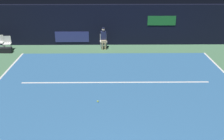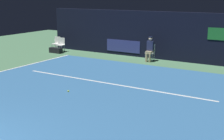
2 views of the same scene
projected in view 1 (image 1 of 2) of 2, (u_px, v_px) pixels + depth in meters
The scene contains 9 objects.
ground_plane at pixel (117, 107), 9.89m from camera, with size 31.70×31.70×0.00m, color #4C7A56.
court_surface at pixel (117, 107), 9.88m from camera, with size 11.01×12.30×0.01m, color #336699.
line_service at pixel (115, 82), 11.86m from camera, with size 8.59×0.10×0.01m, color white.
back_wall at pixel (113, 25), 16.74m from camera, with size 15.41×0.33×2.60m.
line_judge_on_chair at pixel (104, 38), 16.14m from camera, with size 0.48×0.56×1.32m.
courtside_chair_near at pixel (7, 43), 15.88m from camera, with size 0.50×0.48×0.88m.
courtside_chair_far at pixel (0, 41), 16.09m from camera, with size 0.49×0.47×0.88m.
tennis_ball at pixel (98, 101), 10.21m from camera, with size 0.07×0.07×0.07m, color #CCE033.
equipment_bag at pixel (5, 50), 15.62m from camera, with size 0.84×0.32×0.32m, color black.
Camera 1 is at (-0.28, -3.37, 5.21)m, focal length 41.53 mm.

